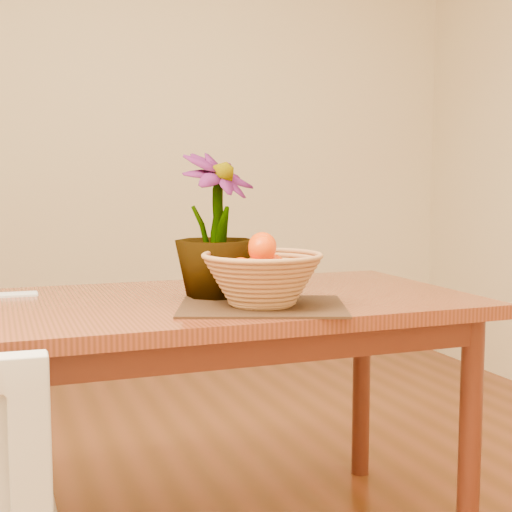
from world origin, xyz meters
name	(u,v)px	position (x,y,z in m)	size (l,w,h in m)	color
wall_back	(116,132)	(0.00, 2.25, 1.35)	(4.00, 0.02, 2.70)	#F9EABD
table	(228,326)	(0.00, 0.30, 0.66)	(1.40, 0.80, 0.75)	maroon
placemat	(262,306)	(0.03, 0.10, 0.75)	(0.44, 0.33, 0.01)	#382314
wicker_basket	(262,281)	(0.03, 0.10, 0.82)	(0.32, 0.32, 0.13)	#BB814E
orange_pile	(262,264)	(0.03, 0.10, 0.87)	(0.17, 0.16, 0.14)	#ED4A03
potted_plant	(216,226)	(-0.04, 0.29, 0.96)	(0.23, 0.23, 0.42)	#184D16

